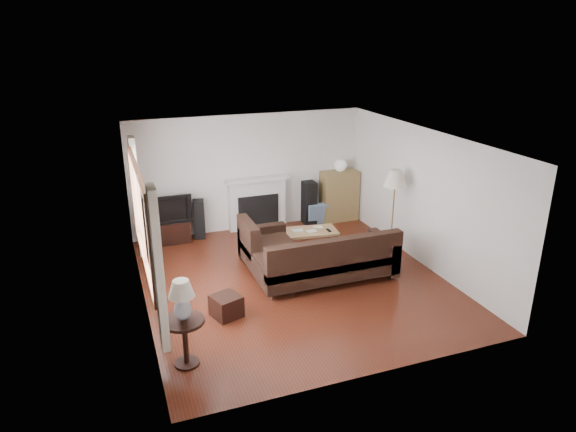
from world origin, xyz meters
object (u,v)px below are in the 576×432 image
object	(u,v)px
coffee_table	(310,240)
side_table	(185,342)
sectional_sofa	(326,258)
floor_lamp	(393,213)
tv_stand	(168,232)
bookshelf	(339,196)

from	to	relation	value
coffee_table	side_table	world-z (taller)	side_table
sectional_sofa	floor_lamp	world-z (taller)	floor_lamp
tv_stand	sectional_sofa	world-z (taller)	sectional_sofa
bookshelf	side_table	size ratio (longest dim) A/B	1.73
bookshelf	sectional_sofa	bearing A→B (deg)	-119.60
tv_stand	side_table	world-z (taller)	side_table
coffee_table	floor_lamp	world-z (taller)	floor_lamp
side_table	bookshelf	bearing A→B (deg)	45.26
bookshelf	side_table	distance (m)	5.98
tv_stand	side_table	distance (m)	4.23
bookshelf	sectional_sofa	distance (m)	3.08
bookshelf	sectional_sofa	size ratio (longest dim) A/B	0.44
sectional_sofa	side_table	size ratio (longest dim) A/B	3.97
tv_stand	sectional_sofa	bearing A→B (deg)	-48.50
bookshelf	coffee_table	bearing A→B (deg)	-133.11
bookshelf	tv_stand	bearing A→B (deg)	-179.67
bookshelf	floor_lamp	world-z (taller)	floor_lamp
side_table	tv_stand	bearing A→B (deg)	85.41
coffee_table	floor_lamp	bearing A→B (deg)	-18.69
tv_stand	coffee_table	bearing A→B (deg)	-27.53
floor_lamp	side_table	xyz separation A→B (m)	(-4.33, -2.18, -0.51)
tv_stand	coffee_table	size ratio (longest dim) A/B	0.84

